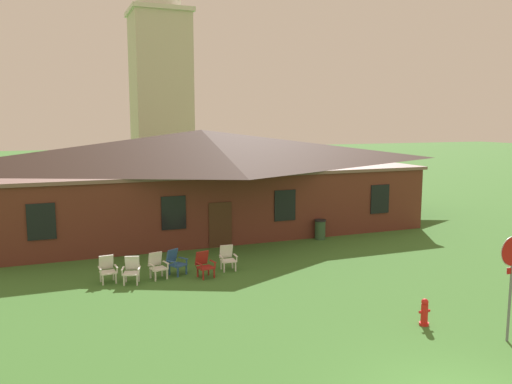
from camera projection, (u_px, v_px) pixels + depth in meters
brick_building at (202, 177)px, 28.32m from camera, size 22.58×10.40×5.31m
dome_tower at (160, 76)px, 45.10m from camera, size 5.18×5.18×20.92m
stop_sign at (512, 267)px, 13.46m from camera, size 0.81×0.07×2.86m
lawn_chair_by_porch at (107, 268)px, 18.70m from camera, size 0.68×0.71×0.96m
lawn_chair_near_door at (132, 269)px, 18.60m from camera, size 0.75×0.80×0.96m
lawn_chair_left_end at (157, 265)px, 19.16m from camera, size 0.73×0.77×0.96m
lawn_chair_middle at (175, 261)px, 19.63m from camera, size 0.84×0.87×0.96m
lawn_chair_right_end at (204, 264)px, 19.29m from camera, size 0.73×0.77×0.96m
lawn_chair_far_side at (227, 257)px, 20.24m from camera, size 0.66×0.69×0.96m
fire_hydrant at (424, 313)px, 14.76m from camera, size 0.36×0.28×0.79m
trash_bin at (320, 229)px, 25.38m from camera, size 0.56×0.56×0.98m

